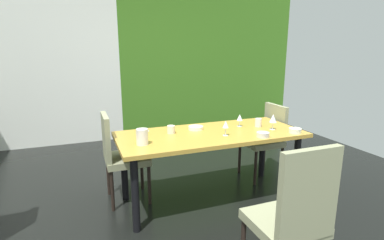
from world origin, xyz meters
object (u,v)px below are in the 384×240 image
Objects in this scene: serving_bowl_right at (295,131)px; cup_left at (258,123)px; wine_glass_south at (273,119)px; cup_corner at (171,129)px; chair_left_far at (119,153)px; wine_glass_east at (226,125)px; chair_right_far at (266,136)px; dining_table at (211,140)px; chair_head_near at (293,215)px; serving_bowl_north at (196,128)px; serving_bowl_center at (263,135)px; wine_glass_west at (240,118)px; pitcher_near_shelf at (142,137)px.

serving_bowl_right is 0.42m from cup_left.
wine_glass_south reaches higher than cup_corner.
chair_left_far is 6.25× the size of wine_glass_east.
chair_right_far reaches higher than wine_glass_east.
dining_table is at bearing 158.31° from serving_bowl_right.
chair_head_near reaches higher than serving_bowl_north.
serving_bowl_center is at bearing 64.49° from chair_left_far.
chair_head_near is at bearing -113.93° from serving_bowl_center.
wine_glass_west is 0.90× the size of wine_glass_east.
wine_glass_south is at bearing 0.62° from pitcher_near_shelf.
wine_glass_west reaches higher than cup_left.
chair_head_near is 7.65× the size of wine_glass_west.
serving_bowl_center is at bearing -38.44° from dining_table.
serving_bowl_north is (-0.10, 0.18, 0.10)m from dining_table.
wine_glass_west is at bearing 40.91° from wine_glass_east.
wine_glass_south is at bearing -43.10° from wine_glass_west.
serving_bowl_right reaches higher than dining_table.
wine_glass_east is at bearing 65.63° from chair_left_far.
chair_head_near is at bearing -120.12° from wine_glass_south.
chair_left_far is at bearing 161.55° from dining_table.
dining_table is 12.61× the size of wine_glass_east.
wine_glass_south is at bearing 151.38° from chair_right_far.
chair_head_near is 1.49m from wine_glass_south.
serving_bowl_center reaches higher than dining_table.
chair_right_far reaches higher than serving_bowl_right.
serving_bowl_right is at bearing -13.46° from wine_glass_east.
wine_glass_west reaches higher than serving_bowl_center.
wine_glass_east is at bearing 119.09° from chair_right_far.
chair_right_far is at bearing 51.99° from serving_bowl_center.
wine_glass_east is 0.96× the size of serving_bowl_north.
pitcher_near_shelf reaches higher than serving_bowl_right.
serving_bowl_north is 1.69× the size of cup_left.
chair_left_far is (-0.92, 0.31, -0.12)m from dining_table.
cup_left is (-0.31, -0.27, 0.27)m from chair_right_far.
serving_bowl_north is at bearing 97.31° from chair_right_far.
cup_left is at bearing -25.39° from wine_glass_west.
dining_table is at bearing 141.56° from serving_bowl_center.
serving_bowl_center is 1.19m from pitcher_near_shelf.
wine_glass_east is 1.21× the size of serving_bowl_right.
serving_bowl_center is 0.41m from cup_left.
wine_glass_west is 1.08× the size of serving_bowl_right.
chair_left_far reaches higher than wine_glass_south.
pitcher_near_shelf is (-1.44, -0.02, -0.05)m from wine_glass_south.
pitcher_near_shelf is at bearing -172.60° from cup_left.
serving_bowl_north reaches higher than dining_table.
dining_table is at bearing 87.99° from chair_head_near.
dining_table is at bearing -162.94° from wine_glass_west.
serving_bowl_right is at bearing -55.91° from wine_glass_south.
chair_right_far reaches higher than wine_glass_south.
wine_glass_west is 1.46× the size of cup_left.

